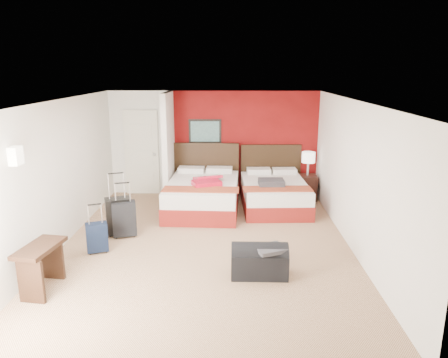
{
  "coord_description": "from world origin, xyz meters",
  "views": [
    {
      "loc": [
        0.45,
        -6.87,
        3.01
      ],
      "look_at": [
        0.3,
        0.8,
        1.0
      ],
      "focal_mm": 34.0,
      "sensor_mm": 36.0,
      "label": 1
    }
  ],
  "objects_px": {
    "bed_left": "(203,196)",
    "nightstand": "(307,187)",
    "desk": "(42,268)",
    "red_suitcase_open": "(207,181)",
    "suitcase_black": "(119,217)",
    "duffel_bag": "(259,262)",
    "table_lamp": "(308,164)",
    "bed_right": "(274,195)",
    "suitcase_charcoal": "(124,220)",
    "suitcase_navy": "(97,239)"
  },
  "relations": [
    {
      "from": "nightstand",
      "to": "bed_right",
      "type": "bearing_deg",
      "value": -142.47
    },
    {
      "from": "red_suitcase_open",
      "to": "table_lamp",
      "type": "xyz_separation_m",
      "value": [
        2.29,
        0.94,
        0.17
      ]
    },
    {
      "from": "table_lamp",
      "to": "suitcase_charcoal",
      "type": "relative_size",
      "value": 0.87
    },
    {
      "from": "bed_right",
      "to": "suitcase_black",
      "type": "height_order",
      "value": "suitcase_black"
    },
    {
      "from": "table_lamp",
      "to": "suitcase_navy",
      "type": "distance_m",
      "value": 5.1
    },
    {
      "from": "red_suitcase_open",
      "to": "bed_right",
      "type": "bearing_deg",
      "value": -9.89
    },
    {
      "from": "bed_left",
      "to": "suitcase_charcoal",
      "type": "relative_size",
      "value": 3.41
    },
    {
      "from": "red_suitcase_open",
      "to": "suitcase_black",
      "type": "distance_m",
      "value": 2.09
    },
    {
      "from": "suitcase_charcoal",
      "to": "bed_right",
      "type": "bearing_deg",
      "value": 13.97
    },
    {
      "from": "nightstand",
      "to": "suitcase_navy",
      "type": "xyz_separation_m",
      "value": [
        -4.02,
        -3.07,
        -0.05
      ]
    },
    {
      "from": "red_suitcase_open",
      "to": "table_lamp",
      "type": "distance_m",
      "value": 2.48
    },
    {
      "from": "red_suitcase_open",
      "to": "duffel_bag",
      "type": "relative_size",
      "value": 0.94
    },
    {
      "from": "nightstand",
      "to": "suitcase_charcoal",
      "type": "bearing_deg",
      "value": -147.81
    },
    {
      "from": "duffel_bag",
      "to": "table_lamp",
      "type": "bearing_deg",
      "value": 71.15
    },
    {
      "from": "suitcase_charcoal",
      "to": "suitcase_navy",
      "type": "bearing_deg",
      "value": -128.39
    },
    {
      "from": "bed_right",
      "to": "suitcase_charcoal",
      "type": "bearing_deg",
      "value": -152.01
    },
    {
      "from": "nightstand",
      "to": "suitcase_charcoal",
      "type": "xyz_separation_m",
      "value": [
        -3.74,
        -2.36,
        0.02
      ]
    },
    {
      "from": "bed_left",
      "to": "table_lamp",
      "type": "distance_m",
      "value": 2.59
    },
    {
      "from": "suitcase_charcoal",
      "to": "desk",
      "type": "relative_size",
      "value": 0.79
    },
    {
      "from": "suitcase_charcoal",
      "to": "suitcase_navy",
      "type": "height_order",
      "value": "suitcase_charcoal"
    },
    {
      "from": "nightstand",
      "to": "desk",
      "type": "relative_size",
      "value": 0.74
    },
    {
      "from": "nightstand",
      "to": "desk",
      "type": "bearing_deg",
      "value": -135.44
    },
    {
      "from": "bed_right",
      "to": "suitcase_charcoal",
      "type": "relative_size",
      "value": 3.13
    },
    {
      "from": "duffel_bag",
      "to": "suitcase_black",
      "type": "bearing_deg",
      "value": 148.45
    },
    {
      "from": "suitcase_black",
      "to": "desk",
      "type": "bearing_deg",
      "value": -124.66
    },
    {
      "from": "red_suitcase_open",
      "to": "suitcase_navy",
      "type": "xyz_separation_m",
      "value": [
        -1.73,
        -2.13,
        -0.45
      ]
    },
    {
      "from": "suitcase_navy",
      "to": "bed_left",
      "type": "bearing_deg",
      "value": 33.22
    },
    {
      "from": "suitcase_black",
      "to": "suitcase_navy",
      "type": "bearing_deg",
      "value": -121.43
    },
    {
      "from": "bed_left",
      "to": "suitcase_black",
      "type": "xyz_separation_m",
      "value": [
        -1.47,
        -1.43,
        0.02
      ]
    },
    {
      "from": "bed_left",
      "to": "table_lamp",
      "type": "xyz_separation_m",
      "value": [
        2.39,
        0.84,
        0.54
      ]
    },
    {
      "from": "bed_right",
      "to": "nightstand",
      "type": "xyz_separation_m",
      "value": [
        0.83,
        0.64,
        -0.0
      ]
    },
    {
      "from": "duffel_bag",
      "to": "suitcase_navy",
      "type": "bearing_deg",
      "value": 164.35
    },
    {
      "from": "duffel_bag",
      "to": "desk",
      "type": "distance_m",
      "value": 3.08
    },
    {
      "from": "bed_left",
      "to": "red_suitcase_open",
      "type": "height_order",
      "value": "red_suitcase_open"
    },
    {
      "from": "table_lamp",
      "to": "bed_right",
      "type": "bearing_deg",
      "value": -142.44
    },
    {
      "from": "red_suitcase_open",
      "to": "suitcase_black",
      "type": "bearing_deg",
      "value": -161.22
    },
    {
      "from": "suitcase_navy",
      "to": "desk",
      "type": "xyz_separation_m",
      "value": [
        -0.37,
        -1.26,
        0.09
      ]
    },
    {
      "from": "nightstand",
      "to": "duffel_bag",
      "type": "relative_size",
      "value": 0.71
    },
    {
      "from": "bed_right",
      "to": "table_lamp",
      "type": "height_order",
      "value": "table_lamp"
    },
    {
      "from": "suitcase_black",
      "to": "suitcase_charcoal",
      "type": "relative_size",
      "value": 1.07
    },
    {
      "from": "bed_left",
      "to": "suitcase_navy",
      "type": "xyz_separation_m",
      "value": [
        -1.63,
        -2.23,
        -0.08
      ]
    },
    {
      "from": "suitcase_navy",
      "to": "duffel_bag",
      "type": "bearing_deg",
      "value": -36.81
    },
    {
      "from": "bed_right",
      "to": "suitcase_charcoal",
      "type": "distance_m",
      "value": 3.38
    },
    {
      "from": "suitcase_black",
      "to": "duffel_bag",
      "type": "relative_size",
      "value": 0.81
    },
    {
      "from": "bed_left",
      "to": "suitcase_navy",
      "type": "bearing_deg",
      "value": -123.99
    },
    {
      "from": "suitcase_black",
      "to": "red_suitcase_open",
      "type": "bearing_deg",
      "value": 19.9
    },
    {
      "from": "table_lamp",
      "to": "desk",
      "type": "distance_m",
      "value": 6.19
    },
    {
      "from": "bed_left",
      "to": "red_suitcase_open",
      "type": "xyz_separation_m",
      "value": [
        0.1,
        -0.1,
        0.37
      ]
    },
    {
      "from": "red_suitcase_open",
      "to": "nightstand",
      "type": "bearing_deg",
      "value": 0.77
    },
    {
      "from": "bed_left",
      "to": "nightstand",
      "type": "height_order",
      "value": "bed_left"
    }
  ]
}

